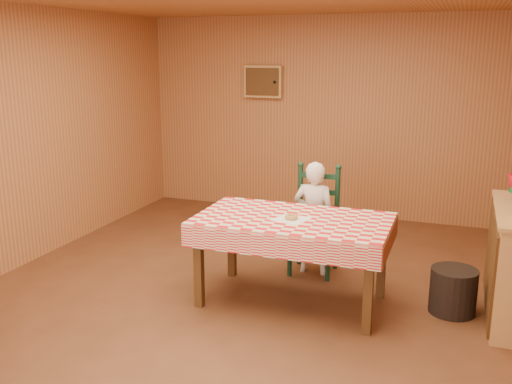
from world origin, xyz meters
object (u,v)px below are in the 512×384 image
storage_bin (453,291)px  seated_child (314,218)px  dining_table (293,227)px  ladder_chair (315,222)px

storage_bin → seated_child: bearing=160.5°
seated_child → storage_bin: bearing=160.5°
dining_table → storage_bin: size_ratio=4.30×
ladder_chair → storage_bin: bearing=-21.6°
storage_bin → dining_table: bearing=-169.1°
ladder_chair → storage_bin: size_ratio=2.80×
dining_table → seated_child: 0.74m
seated_child → storage_bin: size_ratio=2.92×
dining_table → ladder_chair: 0.81m
dining_table → seated_child: seated_child is taller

